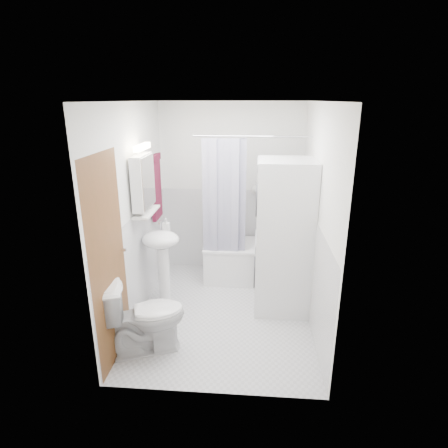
# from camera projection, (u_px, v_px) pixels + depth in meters

# --- Properties ---
(floor) EXTENTS (2.60, 2.60, 0.00)m
(floor) POSITION_uv_depth(u_px,v_px,m) (224.00, 312.00, 4.47)
(floor) COLOR silver
(floor) RESTS_ON ground
(room_walls) EXTENTS (2.60, 2.60, 2.60)m
(room_walls) POSITION_uv_depth(u_px,v_px,m) (224.00, 191.00, 4.00)
(room_walls) COLOR white
(room_walls) RESTS_ON ground
(wainscot) EXTENTS (1.98, 2.58, 2.58)m
(wainscot) POSITION_uv_depth(u_px,v_px,m) (226.00, 256.00, 4.56)
(wainscot) COLOR white
(wainscot) RESTS_ON ground
(door) EXTENTS (0.05, 2.00, 2.00)m
(door) POSITION_uv_depth(u_px,v_px,m) (124.00, 250.00, 3.71)
(door) COLOR brown
(door) RESTS_ON ground
(bathtub) EXTENTS (1.36, 0.64, 0.52)m
(bathtub) POSITION_uv_depth(u_px,v_px,m) (254.00, 260.00, 5.22)
(bathtub) COLOR white
(bathtub) RESTS_ON ground
(tub_spout) EXTENTS (0.04, 0.12, 0.04)m
(tub_spout) POSITION_uv_depth(u_px,v_px,m) (269.00, 215.00, 5.34)
(tub_spout) COLOR silver
(tub_spout) RESTS_ON room_walls
(curtain_rod) EXTENTS (1.54, 0.02, 0.02)m
(curtain_rod) POSITION_uv_depth(u_px,v_px,m) (257.00, 136.00, 4.43)
(curtain_rod) COLOR silver
(curtain_rod) RESTS_ON room_walls
(shower_curtain) EXTENTS (0.55, 0.02, 1.45)m
(shower_curtain) POSITION_uv_depth(u_px,v_px,m) (224.00, 197.00, 4.70)
(shower_curtain) COLOR #141241
(shower_curtain) RESTS_ON curtain_rod
(sink) EXTENTS (0.44, 0.37, 1.04)m
(sink) POSITION_uv_depth(u_px,v_px,m) (162.00, 251.00, 4.45)
(sink) COLOR white
(sink) RESTS_ON ground
(medicine_cabinet) EXTENTS (0.13, 0.50, 0.71)m
(medicine_cabinet) POSITION_uv_depth(u_px,v_px,m) (143.00, 180.00, 4.14)
(medicine_cabinet) COLOR white
(medicine_cabinet) RESTS_ON room_walls
(shelf) EXTENTS (0.18, 0.54, 0.02)m
(shelf) POSITION_uv_depth(u_px,v_px,m) (147.00, 212.00, 4.25)
(shelf) COLOR silver
(shelf) RESTS_ON room_walls
(shower_caddy) EXTENTS (0.22, 0.06, 0.02)m
(shower_caddy) POSITION_uv_depth(u_px,v_px,m) (273.00, 195.00, 5.23)
(shower_caddy) COLOR silver
(shower_caddy) RESTS_ON room_walls
(towel) EXTENTS (0.07, 0.35, 0.85)m
(towel) POSITION_uv_depth(u_px,v_px,m) (156.00, 186.00, 4.82)
(towel) COLOR maroon
(towel) RESTS_ON room_walls
(washer_dryer) EXTENTS (0.65, 0.64, 1.80)m
(washer_dryer) POSITION_uv_depth(u_px,v_px,m) (283.00, 237.00, 4.33)
(washer_dryer) COLOR white
(washer_dryer) RESTS_ON ground
(toilet) EXTENTS (0.90, 0.70, 0.78)m
(toilet) POSITION_uv_depth(u_px,v_px,m) (145.00, 316.00, 3.69)
(toilet) COLOR white
(toilet) RESTS_ON ground
(soap_pump) EXTENTS (0.08, 0.17, 0.08)m
(soap_pump) POSITION_uv_depth(u_px,v_px,m) (166.00, 229.00, 4.46)
(soap_pump) COLOR gray
(soap_pump) RESTS_ON sink
(shelf_bottle) EXTENTS (0.07, 0.18, 0.07)m
(shelf_bottle) POSITION_uv_depth(u_px,v_px,m) (143.00, 212.00, 4.10)
(shelf_bottle) COLOR gray
(shelf_bottle) RESTS_ON shelf
(shelf_cup) EXTENTS (0.10, 0.09, 0.10)m
(shelf_cup) POSITION_uv_depth(u_px,v_px,m) (149.00, 204.00, 4.35)
(shelf_cup) COLOR gray
(shelf_cup) RESTS_ON shelf
(shampoo_a) EXTENTS (0.13, 0.17, 0.13)m
(shampoo_a) POSITION_uv_depth(u_px,v_px,m) (256.00, 189.00, 5.23)
(shampoo_a) COLOR gray
(shampoo_a) RESTS_ON shower_caddy
(shampoo_b) EXTENTS (0.08, 0.21, 0.08)m
(shampoo_b) POSITION_uv_depth(u_px,v_px,m) (264.00, 191.00, 5.23)
(shampoo_b) COLOR #2B31AF
(shampoo_b) RESTS_ON shower_caddy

